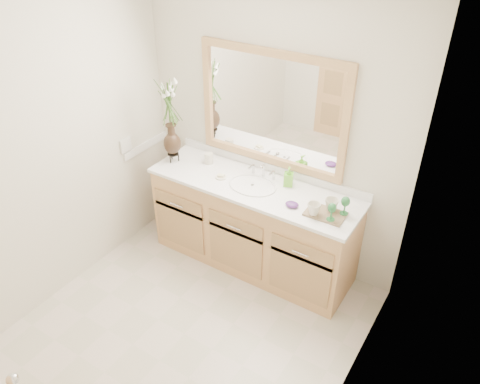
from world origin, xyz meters
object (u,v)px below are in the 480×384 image
Objects in this scene: flower_vase at (169,109)px; soap_bottle at (289,177)px; tray at (325,214)px; tumbler at (209,158)px.

flower_vase is 4.91× the size of soap_bottle.
tray is (1.50, -0.03, -0.49)m from flower_vase.
tray is (0.43, -0.22, -0.07)m from soap_bottle.
tray is at bearing -8.08° from tumbler.
flower_vase is 1.16m from soap_bottle.
flower_vase reaches higher than soap_bottle.
flower_vase reaches higher than tray.
tumbler is (0.29, 0.14, -0.45)m from flower_vase.
soap_bottle reaches higher than tumbler.
soap_bottle is 0.51× the size of tray.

